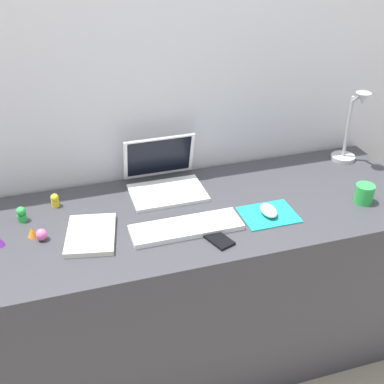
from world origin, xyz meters
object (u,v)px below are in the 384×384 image
(laptop, at_px, (164,176))
(desk_lamp, at_px, (352,129))
(toy_figurine_orange, at_px, (32,232))
(keyboard, at_px, (186,228))
(cell_phone, at_px, (217,238))
(toy_figurine_yellow, at_px, (55,200))
(mouse, at_px, (269,211))
(notebook_pad, at_px, (91,235))
(toy_figurine_pink, at_px, (42,235))
(coffee_mug, at_px, (364,194))
(toy_figurine_green, at_px, (21,214))

(laptop, height_order, desk_lamp, desk_lamp)
(laptop, distance_m, toy_figurine_orange, 0.58)
(toy_figurine_orange, bearing_deg, desk_lamp, 7.23)
(keyboard, bearing_deg, cell_phone, -46.02)
(keyboard, height_order, toy_figurine_yellow, toy_figurine_yellow)
(mouse, xyz_separation_m, notebook_pad, (-0.67, 0.06, -0.01))
(laptop, xyz_separation_m, keyboard, (-0.00, -0.32, -0.04))
(mouse, relative_size, cell_phone, 0.75)
(toy_figurine_pink, bearing_deg, coffee_mug, -5.37)
(mouse, relative_size, toy_figurine_green, 1.61)
(keyboard, bearing_deg, toy_figurine_green, 157.15)
(mouse, bearing_deg, coffee_mug, -3.33)
(mouse, xyz_separation_m, cell_phone, (-0.24, -0.09, -0.02))
(desk_lamp, xyz_separation_m, coffee_mug, (-0.13, -0.33, -0.13))
(notebook_pad, distance_m, toy_figurine_orange, 0.21)
(laptop, height_order, mouse, laptop)
(coffee_mug, height_order, toy_figurine_yellow, coffee_mug)
(cell_phone, height_order, coffee_mug, coffee_mug)
(laptop, distance_m, coffee_mug, 0.81)
(toy_figurine_pink, distance_m, toy_figurine_orange, 0.05)
(notebook_pad, height_order, toy_figurine_orange, toy_figurine_orange)
(keyboard, relative_size, toy_figurine_orange, 10.65)
(cell_phone, bearing_deg, toy_figurine_orange, 140.80)
(cell_phone, height_order, notebook_pad, notebook_pad)
(keyboard, distance_m, coffee_mug, 0.73)
(notebook_pad, relative_size, toy_figurine_yellow, 4.32)
(cell_phone, xyz_separation_m, toy_figurine_green, (-0.66, 0.33, 0.03))
(notebook_pad, bearing_deg, toy_figurine_orange, 173.19)
(toy_figurine_orange, bearing_deg, laptop, 20.19)
(laptop, bearing_deg, coffee_mug, -25.40)
(coffee_mug, bearing_deg, notebook_pad, 175.65)
(cell_phone, relative_size, coffee_mug, 1.68)
(mouse, distance_m, notebook_pad, 0.67)
(mouse, height_order, toy_figurine_green, toy_figurine_green)
(cell_phone, bearing_deg, laptop, 81.72)
(notebook_pad, bearing_deg, toy_figurine_yellow, 124.48)
(keyboard, height_order, notebook_pad, same)
(coffee_mug, relative_size, toy_figurine_green, 1.27)
(toy_figurine_yellow, bearing_deg, cell_phone, -36.85)
(laptop, bearing_deg, cell_phone, -78.08)
(notebook_pad, distance_m, toy_figurine_yellow, 0.27)
(toy_figurine_yellow, relative_size, toy_figurine_pink, 1.25)
(toy_figurine_green, bearing_deg, laptop, 8.22)
(notebook_pad, xyz_separation_m, toy_figurine_green, (-0.23, 0.18, 0.02))
(keyboard, height_order, cell_phone, keyboard)
(desk_lamp, xyz_separation_m, toy_figurine_orange, (-1.40, -0.18, -0.15))
(cell_phone, relative_size, notebook_pad, 0.53)
(toy_figurine_pink, bearing_deg, mouse, -6.34)
(mouse, height_order, toy_figurine_yellow, toy_figurine_yellow)
(keyboard, relative_size, toy_figurine_yellow, 7.38)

